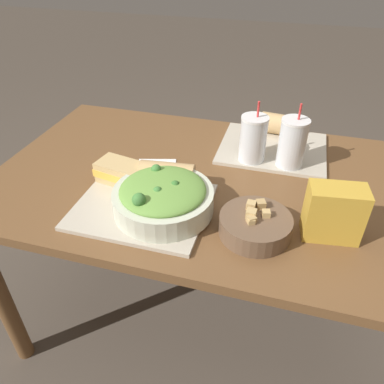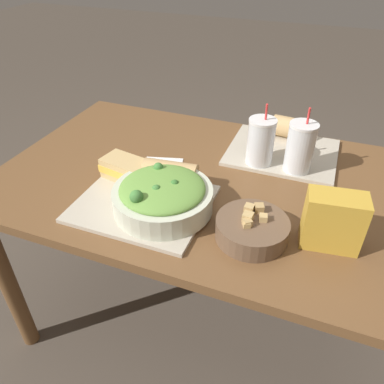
% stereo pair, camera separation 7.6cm
% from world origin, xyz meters
% --- Properties ---
extents(ground_plane, '(12.00, 12.00, 0.00)m').
position_xyz_m(ground_plane, '(0.00, 0.00, 0.00)').
color(ground_plane, '#4C4238').
extents(dining_table, '(1.37, 0.85, 0.71)m').
position_xyz_m(dining_table, '(0.00, 0.00, 0.62)').
color(dining_table, brown).
rests_on(dining_table, ground_plane).
extents(tray_near, '(0.37, 0.31, 0.01)m').
position_xyz_m(tray_near, '(-0.14, -0.20, 0.72)').
color(tray_near, '#BCB29E').
rests_on(tray_near, dining_table).
extents(tray_far, '(0.37, 0.31, 0.01)m').
position_xyz_m(tray_far, '(0.19, 0.24, 0.72)').
color(tray_far, '#BCB29E').
rests_on(tray_far, dining_table).
extents(salad_bowl, '(0.28, 0.28, 0.11)m').
position_xyz_m(salad_bowl, '(-0.07, -0.21, 0.77)').
color(salad_bowl, beige).
rests_on(salad_bowl, tray_near).
extents(soup_bowl, '(0.19, 0.19, 0.08)m').
position_xyz_m(soup_bowl, '(0.19, -0.22, 0.74)').
color(soup_bowl, brown).
rests_on(soup_bowl, dining_table).
extents(sandwich_near, '(0.17, 0.11, 0.06)m').
position_xyz_m(sandwich_near, '(-0.24, -0.11, 0.76)').
color(sandwich_near, tan).
rests_on(sandwich_near, tray_near).
extents(baguette_near, '(0.17, 0.09, 0.08)m').
position_xyz_m(baguette_near, '(-0.10, -0.09, 0.76)').
color(baguette_near, tan).
rests_on(baguette_near, tray_near).
extents(baguette_far, '(0.13, 0.09, 0.08)m').
position_xyz_m(baguette_far, '(0.19, 0.35, 0.76)').
color(baguette_far, tan).
rests_on(baguette_far, tray_far).
extents(drink_cup_dark, '(0.09, 0.09, 0.21)m').
position_xyz_m(drink_cup_dark, '(0.12, 0.13, 0.80)').
color(drink_cup_dark, silver).
rests_on(drink_cup_dark, tray_far).
extents(drink_cup_red, '(0.09, 0.09, 0.22)m').
position_xyz_m(drink_cup_red, '(0.25, 0.13, 0.80)').
color(drink_cup_red, silver).
rests_on(drink_cup_red, tray_far).
extents(chip_bag, '(0.15, 0.10, 0.15)m').
position_xyz_m(chip_bag, '(0.37, -0.18, 0.79)').
color(chip_bag, gold).
rests_on(chip_bag, dining_table).
extents(napkin_folded, '(0.15, 0.12, 0.00)m').
position_xyz_m(napkin_folded, '(-0.18, 0.02, 0.72)').
color(napkin_folded, white).
rests_on(napkin_folded, dining_table).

